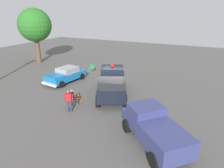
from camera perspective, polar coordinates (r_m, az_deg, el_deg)
The scene contains 10 objects.
ground_plane at distance 16.80m, azimuth 0.12°, elevation -3.75°, with size 60.00×60.00×0.00m, color #514F4C.
vintage_fire_truck at distance 16.49m, azimuth 0.02°, elevation 0.28°, with size 4.45×6.32×2.59m.
classic_hot_rod at distance 20.59m, azimuth -13.29°, elevation 2.56°, with size 2.42×4.57×1.46m.
parked_pickup at distance 11.10m, azimuth 11.83°, elevation -12.18°, with size 4.69×4.64×1.90m.
lawn_chair_near_truck at distance 15.44m, azimuth -11.57°, elevation -4.06°, with size 0.69×0.69×1.02m.
lawn_chair_by_car at distance 23.23m, azimuth -5.88°, elevation 4.65°, with size 0.54×0.53×1.02m.
spectator_seated at distance 15.43m, azimuth -11.12°, elevation -3.62°, with size 0.63×0.65×1.29m.
spectator_standing at distance 14.37m, azimuth -12.34°, elevation -4.42°, with size 0.63×0.41×1.68m.
oak_tree_left at distance 29.11m, azimuth -21.39°, elevation 15.45°, with size 4.34×4.34×7.22m.
traffic_cone at distance 16.21m, azimuth -9.65°, elevation -3.81°, with size 0.40×0.40×0.64m.
Camera 1 is at (6.59, -13.82, 6.91)m, focal length 31.71 mm.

